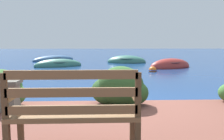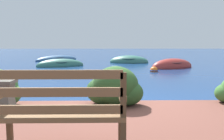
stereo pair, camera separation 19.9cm
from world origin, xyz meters
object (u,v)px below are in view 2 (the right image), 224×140
Objects in this scene: rowboat_mid at (60,65)px; rowboat_outer at (57,60)px; rowboat_far at (129,62)px; park_bench at (61,110)px; rowboat_nearest at (172,67)px; mooring_buoy at (154,70)px.

rowboat_mid is 4.39m from rowboat_outer.
rowboat_far is 5.49m from rowboat_outer.
rowboat_far is (1.91, 13.56, -0.63)m from park_bench.
park_bench reaches higher than rowboat_mid.
park_bench is 0.51× the size of rowboat_nearest.
rowboat_nearest reaches higher than mooring_buoy.
rowboat_mid is at bearing 102.28° from park_bench.
park_bench is at bearing -106.70° from mooring_buoy.
mooring_buoy is (0.74, -4.73, -0.01)m from rowboat_far.
rowboat_far is at bearing 98.96° from mooring_buoy.
park_bench is at bearing 88.96° from rowboat_far.
rowboat_outer is at bearing 103.15° from park_bench.
rowboat_nearest is at bearing 100.74° from rowboat_outer.
rowboat_far is at bearing 114.96° from rowboat_outer.
mooring_buoy is at bearing 105.92° from rowboat_far.
rowboat_mid is 5.42m from mooring_buoy.
rowboat_far is 6.62× the size of mooring_buoy.
rowboat_nearest reaches higher than rowboat_mid.
park_bench is 13.71m from rowboat_far.
rowboat_nearest is (3.92, 10.42, -0.63)m from park_bench.
park_bench is at bearing -135.21° from rowboat_nearest.
rowboat_far reaches higher than mooring_buoy.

